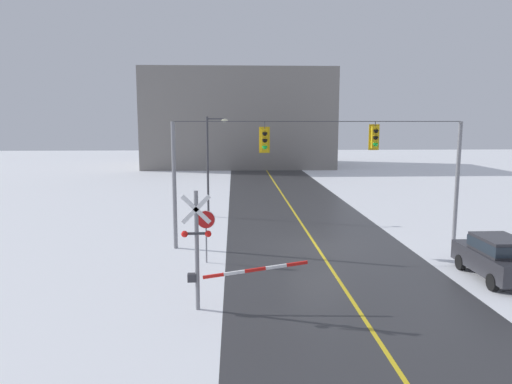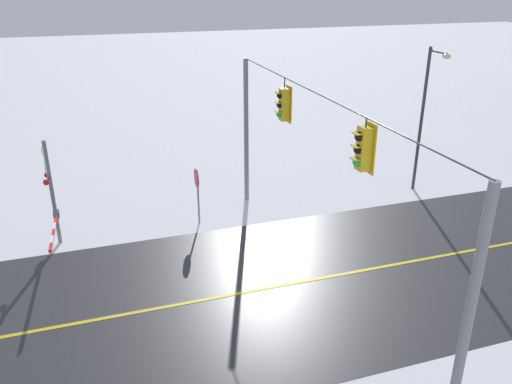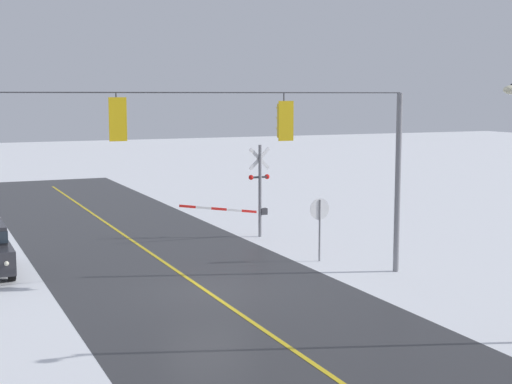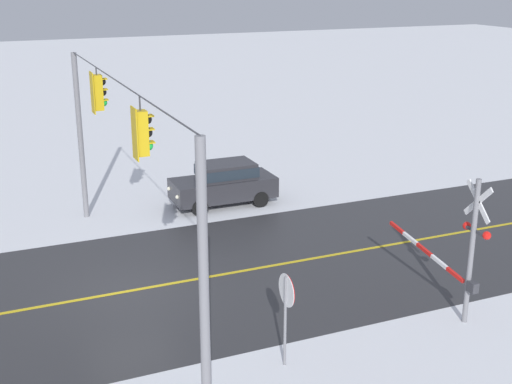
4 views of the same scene
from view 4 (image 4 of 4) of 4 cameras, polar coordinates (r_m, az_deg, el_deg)
The scene contains 5 objects.
ground_plane at distance 20.68m, azimuth -10.53°, elevation -8.12°, with size 160.00×160.00×0.00m, color white.
signal_span at distance 19.29m, azimuth -11.20°, elevation 2.85°, with size 14.20×0.47×6.22m.
stop_sign at distance 16.08m, azimuth 2.54°, elevation -8.92°, with size 0.80×0.09×2.35m.
railroad_crossing at distance 18.94m, azimuth 16.89°, elevation -4.46°, with size 4.15×0.31×4.00m.
parked_car_charcoal at distance 27.32m, azimuth -2.65°, elevation 0.84°, with size 1.82×4.20×1.74m.
Camera 4 is at (-18.25, 3.73, 8.98)m, focal length 48.14 mm.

